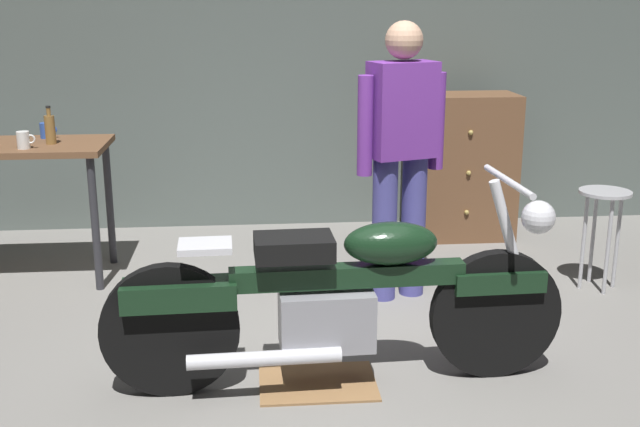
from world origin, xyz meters
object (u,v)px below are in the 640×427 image
motorcycle (341,296)px  mug_white_ceramic (24,140)px  wooden_dresser (461,166)px  bottle (50,129)px  person_standing (401,149)px  mug_blue_enamel (46,130)px  shop_stool (603,213)px

motorcycle → mug_white_ceramic: size_ratio=19.54×
motorcycle → wooden_dresser: 2.62m
bottle → person_standing: bearing=-13.2°
wooden_dresser → mug_white_ceramic: 3.12m
person_standing → mug_white_ceramic: bearing=-26.8°
mug_white_ceramic → mug_blue_enamel: bearing=83.0°
person_standing → shop_stool: (1.30, 0.02, -0.43)m
person_standing → mug_blue_enamel: bearing=-35.9°
motorcycle → bottle: (-1.66, 1.62, 0.55)m
person_standing → shop_stool: bearing=162.9°
shop_stool → mug_white_ceramic: mug_white_ceramic is taller
wooden_dresser → bottle: size_ratio=4.56×
person_standing → bottle: 2.21m
motorcycle → person_standing: bearing=64.5°
mug_blue_enamel → mug_white_ceramic: bearing=-97.0°
person_standing → bottle: size_ratio=6.93×
wooden_dresser → bottle: bottle is taller
wooden_dresser → bottle: bearing=-166.0°
person_standing → shop_stool: person_standing is taller
motorcycle → person_standing: 1.31m
mug_blue_enamel → bottle: size_ratio=0.46×
mug_blue_enamel → motorcycle: bearing=-46.6°
mug_blue_enamel → shop_stool: bearing=-11.3°
motorcycle → mug_blue_enamel: mug_blue_enamel is taller
shop_stool → mug_white_ceramic: bearing=174.6°
wooden_dresser → bottle: 2.97m
person_standing → mug_white_ceramic: size_ratio=14.90×
motorcycle → mug_blue_enamel: (-1.74, 1.84, 0.50)m
motorcycle → person_standing: person_standing is taller
shop_stool → mug_white_ceramic: size_ratio=5.71×
mug_white_ceramic → person_standing: bearing=-8.9°
bottle → mug_white_ceramic: bearing=-130.0°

